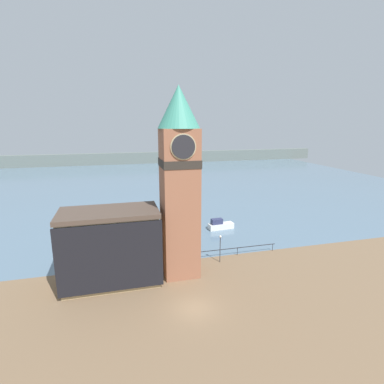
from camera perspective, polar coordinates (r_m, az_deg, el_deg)
The scene contains 9 objects.
ground_plane at distance 31.92m, azimuth 0.54°, elevation -21.41°, with size 160.00×160.00×0.00m, color brown.
water at distance 98.13m, azimuth -10.31°, elevation 2.28°, with size 160.00×120.00×0.00m.
far_shoreline at distance 137.26m, azimuth -11.68°, elevation 6.32°, with size 180.00×3.00×5.00m.
pier_railing at distance 42.88m, azimuth 8.66°, elevation -10.59°, with size 11.51×0.08×1.09m.
clock_tower at distance 34.42m, azimuth -2.40°, elevation 2.40°, with size 4.72×4.72×22.06m.
pier_building at distance 35.60m, azimuth -15.21°, elevation -10.10°, with size 10.96×5.92×8.62m.
boat_near at distance 52.46m, azimuth 5.36°, elevation -6.29°, with size 4.54×1.79×1.91m.
mooring_bollard_near at distance 38.26m, azimuth 0.47°, elevation -14.35°, with size 0.26×0.26×0.81m.
lamp_post at distance 39.94m, azimuth 5.40°, elevation -9.71°, with size 0.32×0.32×3.75m.
Camera 1 is at (-6.89, -25.38, 18.09)m, focal length 28.00 mm.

